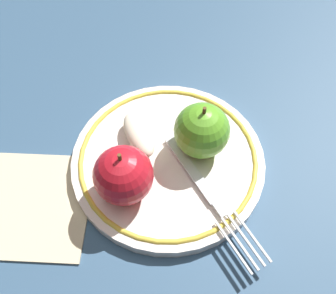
# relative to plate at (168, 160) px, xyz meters

# --- Properties ---
(ground_plane) EXTENTS (2.00, 2.00, 0.00)m
(ground_plane) POSITION_rel_plate_xyz_m (0.01, 0.02, -0.01)
(ground_plane) COLOR #324F6C
(plate) EXTENTS (0.23, 0.23, 0.02)m
(plate) POSITION_rel_plate_xyz_m (0.00, 0.00, 0.00)
(plate) COLOR silver
(plate) RESTS_ON ground_plane
(apple_red_whole) EXTENTS (0.07, 0.07, 0.07)m
(apple_red_whole) POSITION_rel_plate_xyz_m (-0.03, 0.03, 0.04)
(apple_red_whole) COLOR #59A027
(apple_red_whole) RESTS_ON plate
(apple_second_whole) EXTENTS (0.07, 0.07, 0.07)m
(apple_second_whole) POSITION_rel_plate_xyz_m (0.06, -0.03, 0.04)
(apple_second_whole) COLOR red
(apple_second_whole) RESTS_ON plate
(apple_slice_front) EXTENTS (0.07, 0.07, 0.02)m
(apple_slice_front) POSITION_rel_plate_xyz_m (-0.01, -0.04, 0.02)
(apple_slice_front) COLOR #F5E3C5
(apple_slice_front) RESTS_ON plate
(fork) EXTENTS (0.14, 0.15, 0.00)m
(fork) POSITION_rel_plate_xyz_m (0.03, 0.06, 0.01)
(fork) COLOR silver
(fork) RESTS_ON plate
(napkin_folded) EXTENTS (0.17, 0.18, 0.01)m
(napkin_folded) POSITION_rel_plate_xyz_m (0.10, -0.14, -0.01)
(napkin_folded) COLOR beige
(napkin_folded) RESTS_ON ground_plane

